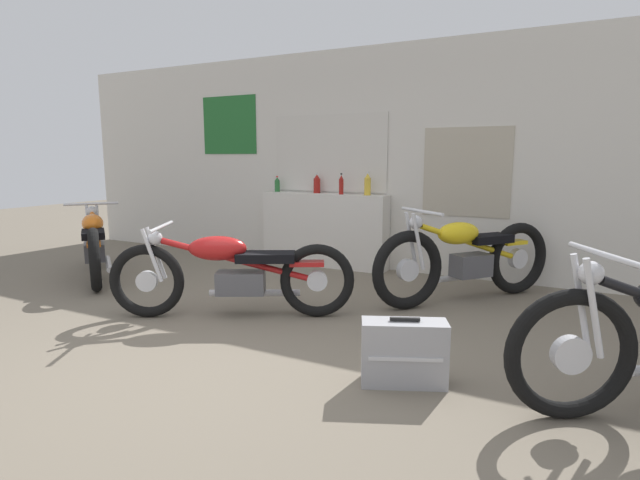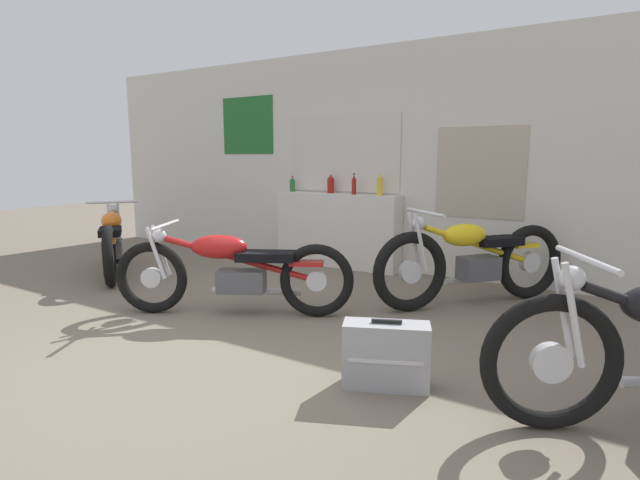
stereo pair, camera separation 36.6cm
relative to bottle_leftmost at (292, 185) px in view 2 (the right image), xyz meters
name	(u,v)px [view 2 (the right image)]	position (x,y,z in m)	size (l,w,h in m)	color
ground_plane	(190,358)	(1.41, -3.29, -1.06)	(24.00, 24.00, 0.00)	#706656
wall_back	(390,160)	(1.39, 0.16, 0.34)	(10.00, 0.07, 2.80)	silver
sill_counter	(337,230)	(0.74, -0.02, -0.58)	(1.74, 0.28, 0.97)	silver
bottle_leftmost	(292,185)	(0.00, 0.00, 0.00)	(0.07, 0.07, 0.22)	#23662D
bottle_left_center	(331,184)	(0.61, 0.02, 0.02)	(0.09, 0.09, 0.27)	maroon
bottle_center	(354,185)	(1.00, -0.06, 0.03)	(0.06, 0.06, 0.27)	maroon
bottle_right_center	(380,185)	(1.35, -0.03, 0.04)	(0.08, 0.08, 0.30)	gold
motorcycle_yellow	(473,260)	(2.75, -0.85, -0.62)	(1.43, 1.73, 0.95)	black
motorcycle_orange	(112,241)	(-1.39, -1.90, -0.65)	(1.68, 1.36, 0.86)	black
motorcycle_red	(233,271)	(0.99, -2.35, -0.65)	(1.99, 1.14, 0.85)	black
hard_case_silver	(386,355)	(2.80, -2.95, -0.85)	(0.57, 0.40, 0.44)	#9E9EA3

